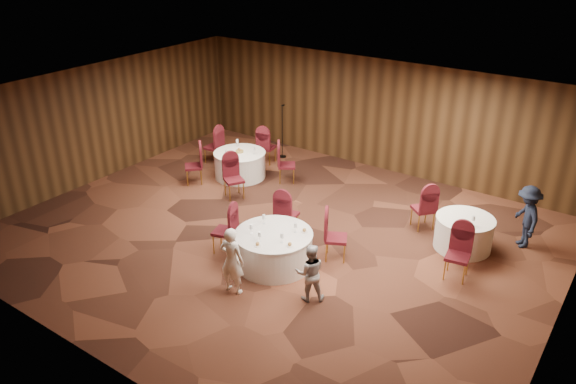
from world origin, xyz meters
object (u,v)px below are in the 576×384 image
Objects in this scene: man_c at (526,217)px; table_right at (464,233)px; table_left at (240,164)px; mic_stand at (282,142)px; table_main at (274,249)px; woman_a at (232,260)px; woman_b at (310,273)px.

table_right is at bearing -83.85° from man_c.
table_left is at bearing 178.16° from table_right.
table_right is 6.75m from mic_stand.
table_left and table_right have the same top height.
table_main is at bearing -42.08° from table_left.
woman_a reaches higher than table_left.
table_right is at bearing -18.34° from mic_stand.
table_main is at bearing -62.38° from woman_b.
table_main is 0.99× the size of mic_stand.
man_c is at bearing -160.22° from woman_b.
woman_a is (-0.08, -1.25, 0.33)m from table_main.
woman_b is 5.22m from man_c.
table_left is at bearing -75.51° from woman_b.
man_c reaches higher than table_right.
woman_a is at bearing -93.57° from table_main.
table_main is at bearing -56.38° from mic_stand.
mic_stand reaches higher than woman_b.
table_main is 1.29m from woman_a.
table_right is 0.88× the size of man_c.
table_left is 1.15× the size of table_right.
man_c reaches higher than woman_b.
woman_a is at bearing -11.95° from woman_b.
table_main is at bearing -80.09° from man_c.
table_right is (3.05, 2.93, 0.00)m from table_main.
woman_b reaches higher than table_left.
mic_stand is 1.18× the size of woman_a.
man_c reaches higher than woman_a.
woman_a reaches higher than woman_b.
mic_stand is at bearing -132.35° from man_c.
woman_b is (4.64, -5.65, 0.10)m from mic_stand.
table_main and table_left have the same top height.
table_left is at bearing -93.42° from mic_stand.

